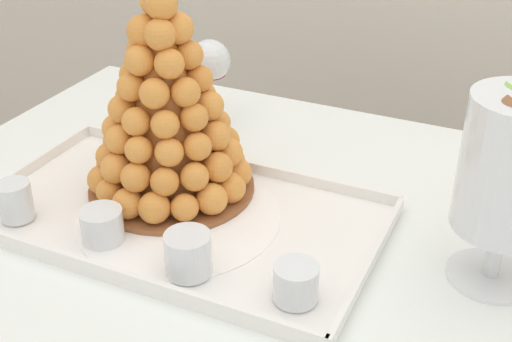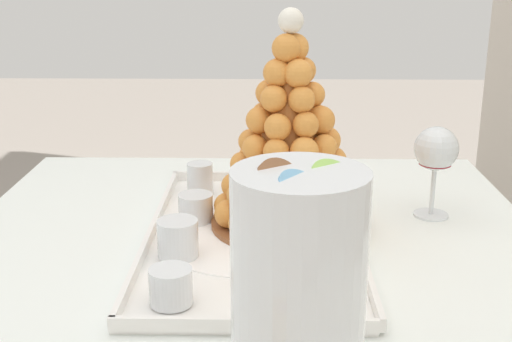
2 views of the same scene
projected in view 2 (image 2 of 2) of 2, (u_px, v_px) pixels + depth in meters
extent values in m
cylinder|color=brown|center=(88.00, 326.00, 1.55)|extent=(0.04, 0.04, 0.71)
cylinder|color=brown|center=(423.00, 329.00, 1.53)|extent=(0.04, 0.04, 0.71)
cube|color=brown|center=(247.00, 301.00, 0.91)|extent=(1.21, 0.89, 0.02)
cube|color=white|center=(246.00, 293.00, 0.91)|extent=(1.27, 0.95, 0.00)
cube|color=white|center=(256.00, 239.00, 1.57)|extent=(0.01, 0.95, 0.38)
cube|color=white|center=(253.00, 239.00, 1.07)|extent=(0.57, 0.32, 0.01)
cube|color=white|center=(152.00, 231.00, 1.07)|extent=(0.57, 0.01, 0.02)
cube|color=white|center=(354.00, 232.00, 1.06)|extent=(0.57, 0.01, 0.02)
cube|color=white|center=(256.00, 176.00, 1.34)|extent=(0.01, 0.32, 0.02)
cube|color=white|center=(247.00, 325.00, 0.79)|extent=(0.01, 0.32, 0.02)
cylinder|color=white|center=(253.00, 236.00, 1.07)|extent=(0.30, 0.30, 0.00)
cylinder|color=brown|center=(288.00, 222.00, 1.11)|extent=(0.25, 0.25, 0.01)
cone|color=#C07230|center=(289.00, 133.00, 1.06)|extent=(0.17, 0.17, 0.30)
sphere|color=orange|center=(290.00, 233.00, 1.01)|extent=(0.05, 0.05, 0.05)
sphere|color=#E3903D|center=(317.00, 229.00, 1.01)|extent=(0.05, 0.05, 0.05)
sphere|color=#E4913E|center=(338.00, 225.00, 1.04)|extent=(0.04, 0.04, 0.04)
sphere|color=orange|center=(349.00, 216.00, 1.07)|extent=(0.05, 0.05, 0.05)
sphere|color=orange|center=(348.00, 206.00, 1.11)|extent=(0.04, 0.04, 0.04)
sphere|color=orange|center=(338.00, 198.00, 1.15)|extent=(0.04, 0.04, 0.04)
sphere|color=#E4913E|center=(320.00, 192.00, 1.18)|extent=(0.04, 0.04, 0.04)
sphere|color=#E4903D|center=(298.00, 188.00, 1.20)|extent=(0.04, 0.04, 0.04)
sphere|color=orange|center=(275.00, 188.00, 1.20)|extent=(0.04, 0.04, 0.04)
sphere|color=orange|center=(253.00, 192.00, 1.18)|extent=(0.05, 0.05, 0.05)
sphere|color=orange|center=(236.00, 196.00, 1.15)|extent=(0.04, 0.04, 0.04)
sphere|color=#E5923F|center=(227.00, 206.00, 1.11)|extent=(0.05, 0.05, 0.05)
sphere|color=orange|center=(229.00, 214.00, 1.07)|extent=(0.05, 0.05, 0.05)
sphere|color=orange|center=(241.00, 224.00, 1.04)|extent=(0.04, 0.04, 0.04)
sphere|color=#E5923E|center=(262.00, 229.00, 1.02)|extent=(0.05, 0.05, 0.05)
sphere|color=#E6933F|center=(310.00, 204.00, 1.01)|extent=(0.05, 0.05, 0.05)
sphere|color=orange|center=(332.00, 199.00, 1.03)|extent=(0.05, 0.05, 0.05)
sphere|color=orange|center=(342.00, 190.00, 1.07)|extent=(0.04, 0.04, 0.04)
sphere|color=#E4913E|center=(340.00, 182.00, 1.11)|extent=(0.04, 0.04, 0.04)
sphere|color=orange|center=(326.00, 175.00, 1.14)|extent=(0.05, 0.05, 0.05)
sphere|color=#E5923F|center=(305.00, 171.00, 1.17)|extent=(0.04, 0.04, 0.04)
sphere|color=orange|center=(281.00, 170.00, 1.17)|extent=(0.04, 0.04, 0.04)
sphere|color=orange|center=(259.00, 174.00, 1.16)|extent=(0.04, 0.04, 0.04)
sphere|color=orange|center=(242.00, 178.00, 1.13)|extent=(0.04, 0.04, 0.04)
sphere|color=orange|center=(234.00, 186.00, 1.09)|extent=(0.04, 0.04, 0.04)
sphere|color=orange|center=(239.00, 195.00, 1.06)|extent=(0.04, 0.04, 0.04)
sphere|color=orange|center=(256.00, 202.00, 1.02)|extent=(0.04, 0.04, 0.04)
sphere|color=orange|center=(282.00, 206.00, 1.01)|extent=(0.05, 0.05, 0.05)
sphere|color=orange|center=(321.00, 176.00, 1.02)|extent=(0.04, 0.04, 0.04)
sphere|color=orange|center=(335.00, 168.00, 1.06)|extent=(0.04, 0.04, 0.04)
sphere|color=#E5923F|center=(332.00, 161.00, 1.10)|extent=(0.05, 0.05, 0.05)
sphere|color=#E5923F|center=(317.00, 154.00, 1.13)|extent=(0.04, 0.04, 0.04)
sphere|color=#E4903E|center=(294.00, 153.00, 1.15)|extent=(0.04, 0.04, 0.04)
sphere|color=#E5923F|center=(270.00, 153.00, 1.15)|extent=(0.04, 0.04, 0.04)
sphere|color=orange|center=(250.00, 156.00, 1.12)|extent=(0.04, 0.04, 0.04)
sphere|color=orange|center=(242.00, 164.00, 1.08)|extent=(0.04, 0.04, 0.04)
sphere|color=#E5923F|center=(248.00, 172.00, 1.04)|extent=(0.04, 0.04, 0.04)
sphere|color=orange|center=(269.00, 177.00, 1.02)|extent=(0.04, 0.04, 0.04)
sphere|color=#E4903E|center=(296.00, 180.00, 1.01)|extent=(0.04, 0.04, 0.04)
sphere|color=orange|center=(324.00, 147.00, 1.04)|extent=(0.04, 0.04, 0.04)
sphere|color=orange|center=(327.00, 140.00, 1.08)|extent=(0.05, 0.05, 0.05)
sphere|color=orange|center=(312.00, 136.00, 1.11)|extent=(0.04, 0.04, 0.04)
sphere|color=orange|center=(288.00, 133.00, 1.13)|extent=(0.04, 0.04, 0.04)
sphere|color=orange|center=(264.00, 134.00, 1.11)|extent=(0.04, 0.04, 0.04)
sphere|color=orange|center=(251.00, 141.00, 1.08)|extent=(0.04, 0.04, 0.04)
sphere|color=orange|center=(255.00, 148.00, 1.04)|extent=(0.04, 0.04, 0.04)
sphere|color=orange|center=(276.00, 151.00, 1.01)|extent=(0.04, 0.04, 0.04)
sphere|color=#E6933F|center=(304.00, 151.00, 1.01)|extent=(0.04, 0.04, 0.04)
sphere|color=orange|center=(320.00, 120.00, 1.05)|extent=(0.05, 0.05, 0.05)
sphere|color=#E5923F|center=(311.00, 115.00, 1.09)|extent=(0.05, 0.05, 0.05)
sphere|color=orange|center=(287.00, 112.00, 1.10)|extent=(0.04, 0.04, 0.04)
sphere|color=orange|center=(264.00, 115.00, 1.09)|extent=(0.04, 0.04, 0.04)
sphere|color=orange|center=(259.00, 120.00, 1.05)|extent=(0.04, 0.04, 0.04)
sphere|color=orange|center=(278.00, 127.00, 1.02)|extent=(0.04, 0.04, 0.04)
sphere|color=orange|center=(306.00, 125.00, 1.02)|extent=(0.04, 0.04, 0.04)
sphere|color=#E4903D|center=(312.00, 95.00, 1.05)|extent=(0.04, 0.04, 0.04)
sphere|color=orange|center=(292.00, 91.00, 1.08)|extent=(0.05, 0.05, 0.05)
sphere|color=orange|center=(269.00, 93.00, 1.06)|extent=(0.04, 0.04, 0.04)
sphere|color=orange|center=(274.00, 99.00, 1.02)|extent=(0.04, 0.04, 0.04)
sphere|color=orange|center=(302.00, 100.00, 1.02)|extent=(0.04, 0.04, 0.04)
sphere|color=orange|center=(303.00, 70.00, 1.05)|extent=(0.04, 0.04, 0.04)
sphere|color=orange|center=(282.00, 71.00, 1.06)|extent=(0.05, 0.05, 0.05)
sphere|color=orange|center=(277.00, 73.00, 1.02)|extent=(0.04, 0.04, 0.04)
sphere|color=#E6933F|center=(298.00, 74.00, 1.02)|extent=(0.04, 0.04, 0.04)
sphere|color=#E4913E|center=(295.00, 48.00, 1.03)|extent=(0.04, 0.04, 0.04)
sphere|color=orange|center=(286.00, 48.00, 1.02)|extent=(0.04, 0.04, 0.04)
sphere|color=white|center=(291.00, 21.00, 1.01)|extent=(0.04, 0.04, 0.04)
cylinder|color=silver|center=(200.00, 178.00, 1.26)|extent=(0.05, 0.05, 0.06)
cylinder|color=brown|center=(200.00, 186.00, 1.26)|extent=(0.04, 0.04, 0.02)
cylinder|color=#8C603D|center=(200.00, 176.00, 1.26)|extent=(0.04, 0.04, 0.02)
sphere|color=brown|center=(201.00, 169.00, 1.26)|extent=(0.01, 0.01, 0.01)
cylinder|color=silver|center=(196.00, 208.00, 1.12)|extent=(0.06, 0.06, 0.05)
cylinder|color=gold|center=(196.00, 215.00, 1.13)|extent=(0.05, 0.05, 0.02)
cylinder|color=#EAC166|center=(196.00, 205.00, 1.12)|extent=(0.05, 0.05, 0.01)
sphere|color=brown|center=(195.00, 199.00, 1.12)|extent=(0.02, 0.02, 0.02)
cylinder|color=silver|center=(178.00, 238.00, 0.99)|extent=(0.06, 0.06, 0.06)
cylinder|color=brown|center=(178.00, 248.00, 0.99)|extent=(0.05, 0.05, 0.02)
cylinder|color=#8C603D|center=(178.00, 235.00, 0.99)|extent=(0.05, 0.05, 0.02)
sphere|color=brown|center=(173.00, 230.00, 0.97)|extent=(0.02, 0.02, 0.02)
cylinder|color=silver|center=(171.00, 286.00, 0.85)|extent=(0.06, 0.06, 0.05)
cylinder|color=gold|center=(171.00, 295.00, 0.86)|extent=(0.05, 0.05, 0.02)
cylinder|color=#EAC166|center=(171.00, 283.00, 0.85)|extent=(0.05, 0.05, 0.01)
sphere|color=brown|center=(177.00, 277.00, 0.85)|extent=(0.02, 0.02, 0.02)
cylinder|color=white|center=(299.00, 260.00, 0.61)|extent=(0.13, 0.13, 0.17)
cylinder|color=#F9A54C|center=(313.00, 329.00, 0.63)|extent=(0.05, 0.05, 0.05)
cylinder|color=#72B2E0|center=(293.00, 314.00, 0.66)|extent=(0.05, 0.05, 0.05)
cylinder|color=#F9A54C|center=(266.00, 331.00, 0.62)|extent=(0.05, 0.05, 0.04)
cylinder|color=yellow|center=(305.00, 314.00, 0.62)|extent=(0.06, 0.05, 0.05)
cylinder|color=#F9A54C|center=(300.00, 303.00, 0.63)|extent=(0.05, 0.05, 0.04)
cylinder|color=brown|center=(270.00, 313.00, 0.62)|extent=(0.05, 0.05, 0.05)
cylinder|color=#9ED860|center=(334.00, 295.00, 0.61)|extent=(0.05, 0.05, 0.04)
cylinder|color=#9ED860|center=(289.00, 281.00, 0.64)|extent=(0.05, 0.04, 0.05)
cylinder|color=brown|center=(267.00, 296.00, 0.61)|extent=(0.05, 0.05, 0.05)
cylinder|color=#9ED860|center=(328.00, 265.00, 0.62)|extent=(0.06, 0.05, 0.06)
cylinder|color=brown|center=(271.00, 261.00, 0.63)|extent=(0.05, 0.05, 0.03)
cylinder|color=yellow|center=(299.00, 283.00, 0.59)|extent=(0.05, 0.05, 0.06)
cylinder|color=brown|center=(311.00, 241.00, 0.63)|extent=(0.05, 0.05, 0.05)
cylinder|color=#E54C47|center=(281.00, 248.00, 0.61)|extent=(0.06, 0.05, 0.06)
cylinder|color=yellow|center=(301.00, 258.00, 0.59)|extent=(0.06, 0.05, 0.06)
cylinder|color=#D199D8|center=(296.00, 223.00, 0.62)|extent=(0.05, 0.05, 0.05)
cylinder|color=#D199D8|center=(275.00, 229.00, 0.60)|extent=(0.06, 0.05, 0.06)
cylinder|color=#E54C47|center=(298.00, 242.00, 0.58)|extent=(0.05, 0.05, 0.04)
cylinder|color=brown|center=(315.00, 232.00, 0.60)|extent=(0.05, 0.04, 0.03)
cylinder|color=#9ED860|center=(286.00, 198.00, 0.62)|extent=(0.05, 0.05, 0.05)
cylinder|color=#9ED860|center=(285.00, 220.00, 0.57)|extent=(0.06, 0.05, 0.05)
cylinder|color=#D199D8|center=(326.00, 209.00, 0.60)|extent=(0.06, 0.05, 0.06)
cylinder|color=brown|center=(277.00, 185.00, 0.60)|extent=(0.06, 0.05, 0.06)
cylinder|color=#72B2E0|center=(301.00, 196.00, 0.57)|extent=(0.06, 0.05, 0.05)
cylinder|color=#9ED860|center=(332.00, 185.00, 0.60)|extent=(0.06, 0.05, 0.05)
cylinder|color=silver|center=(431.00, 215.00, 1.17)|extent=(0.06, 0.06, 0.00)
cylinder|color=silver|center=(433.00, 191.00, 1.16)|extent=(0.01, 0.01, 0.08)
sphere|color=silver|center=(436.00, 149.00, 1.14)|extent=(0.08, 0.08, 0.08)
cylinder|color=maroon|center=(436.00, 155.00, 1.14)|extent=(0.05, 0.05, 0.04)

